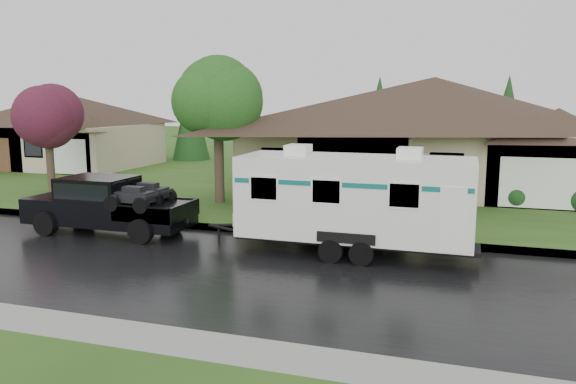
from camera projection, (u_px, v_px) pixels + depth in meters
name	position (u px, v px, depth m)	size (l,w,h in m)	color
ground	(331.00, 258.00, 16.70)	(140.00, 140.00, 0.00)	#2C5119
road	(313.00, 278.00, 14.82)	(140.00, 8.00, 0.01)	black
curb	(346.00, 237.00, 18.80)	(140.00, 0.50, 0.15)	gray
lawn	(394.00, 183.00, 30.77)	(140.00, 26.00, 0.15)	#2C5119
house_main	(439.00, 120.00, 28.41)	(19.44, 10.80, 6.90)	tan
house_far	(70.00, 124.00, 37.65)	(10.80, 8.64, 5.80)	#C1AD8F
tree_left_green	(218.00, 102.00, 24.15)	(3.82, 3.82, 6.33)	#382B1E
tree_red	(47.00, 119.00, 27.15)	(3.10, 3.10, 5.13)	#382B1E
shrub_row	(424.00, 191.00, 24.72)	(13.60, 1.00, 1.00)	#143814
pickup_truck	(106.00, 203.00, 19.61)	(5.93, 2.26, 1.98)	black
travel_trailer	(355.00, 197.00, 16.85)	(7.32, 2.57, 3.28)	white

